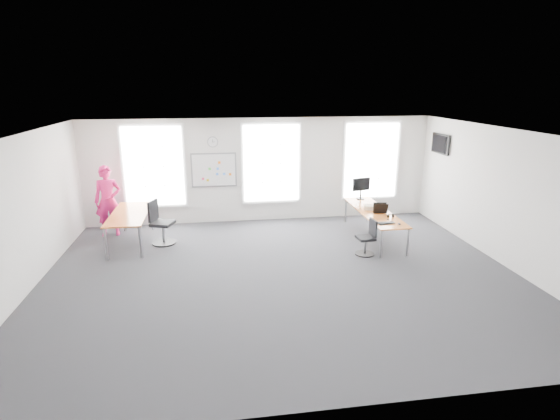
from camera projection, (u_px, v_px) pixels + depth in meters
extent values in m
plane|color=#242428|center=(282.00, 276.00, 9.26)|extent=(10.00, 10.00, 0.00)
plane|color=white|center=(282.00, 133.00, 8.42)|extent=(10.00, 10.00, 0.00)
plane|color=white|center=(261.00, 170.00, 12.64)|extent=(10.00, 0.00, 10.00)
plane|color=white|center=(335.00, 302.00, 5.04)|extent=(10.00, 0.00, 10.00)
plane|color=white|center=(17.00, 219.00, 8.12)|extent=(0.00, 10.00, 10.00)
plane|color=white|center=(507.00, 198.00, 9.56)|extent=(0.00, 10.00, 10.00)
cube|color=silver|center=(154.00, 166.00, 12.12)|extent=(1.60, 0.06, 2.20)
cube|color=silver|center=(271.00, 163.00, 12.60)|extent=(1.60, 0.06, 2.20)
cube|color=silver|center=(371.00, 161.00, 13.03)|extent=(1.60, 0.06, 2.20)
cube|color=#CE6939|center=(374.00, 212.00, 11.40)|extent=(0.78, 2.92, 0.03)
cylinder|color=gray|center=(381.00, 244.00, 10.12)|extent=(0.05, 0.05, 0.68)
cylinder|color=gray|center=(408.00, 242.00, 10.22)|extent=(0.05, 0.05, 0.68)
cylinder|color=gray|center=(346.00, 210.00, 12.78)|extent=(0.05, 0.05, 0.68)
cylinder|color=gray|center=(367.00, 210.00, 12.87)|extent=(0.05, 0.05, 0.68)
cube|color=#CE6939|center=(130.00, 214.00, 10.92)|extent=(0.88, 2.20, 0.03)
cylinder|color=gray|center=(106.00, 244.00, 9.99)|extent=(0.05, 0.05, 0.77)
cylinder|color=gray|center=(140.00, 242.00, 10.10)|extent=(0.05, 0.05, 0.77)
cylinder|color=gray|center=(123.00, 217.00, 11.96)|extent=(0.05, 0.05, 0.77)
cylinder|color=gray|center=(152.00, 216.00, 12.07)|extent=(0.05, 0.05, 0.77)
cylinder|color=black|center=(365.00, 254.00, 10.41)|extent=(0.46, 0.46, 0.03)
cylinder|color=gray|center=(365.00, 246.00, 10.36)|extent=(0.05, 0.05, 0.37)
cube|color=black|center=(366.00, 238.00, 10.30)|extent=(0.42, 0.42, 0.06)
cube|color=black|center=(373.00, 227.00, 10.27)|extent=(0.08, 0.37, 0.40)
cylinder|color=black|center=(164.00, 243.00, 11.12)|extent=(0.60, 0.60, 0.03)
cylinder|color=gray|center=(163.00, 233.00, 11.05)|extent=(0.07, 0.07, 0.48)
cube|color=black|center=(163.00, 223.00, 10.98)|extent=(0.64, 0.64, 0.08)
cube|color=black|center=(153.00, 211.00, 10.93)|extent=(0.21, 0.47, 0.52)
imported|color=#C11758|center=(108.00, 201.00, 11.50)|extent=(0.73, 0.52, 1.88)
cube|color=white|center=(214.00, 170.00, 12.40)|extent=(1.20, 0.03, 0.90)
cylinder|color=gray|center=(213.00, 142.00, 12.18)|extent=(0.30, 0.04, 0.30)
cube|color=black|center=(441.00, 144.00, 12.17)|extent=(0.06, 0.90, 0.55)
cube|color=black|center=(386.00, 223.00, 10.39)|extent=(0.43, 0.23, 0.02)
ellipsoid|color=black|center=(399.00, 224.00, 10.30)|extent=(0.09, 0.12, 0.04)
cylinder|color=black|center=(388.00, 220.00, 10.68)|extent=(0.07, 0.07, 0.01)
cylinder|color=black|center=(388.00, 216.00, 10.85)|extent=(0.04, 0.08, 0.08)
cylinder|color=black|center=(393.00, 216.00, 10.87)|extent=(0.04, 0.08, 0.08)
cylinder|color=gold|center=(388.00, 216.00, 10.85)|extent=(0.01, 0.09, 0.09)
cube|color=black|center=(391.00, 214.00, 10.85)|extent=(0.14, 0.02, 0.01)
cube|color=black|center=(380.00, 208.00, 11.20)|extent=(0.35, 0.13, 0.28)
cube|color=orange|center=(381.00, 209.00, 11.13)|extent=(0.33, 0.14, 0.25)
cube|color=black|center=(381.00, 209.00, 11.11)|extent=(0.35, 0.14, 0.27)
cube|color=#F3E1BF|center=(370.00, 207.00, 11.55)|extent=(0.38, 0.33, 0.11)
cylinder|color=black|center=(360.00, 199.00, 12.59)|extent=(0.23, 0.23, 0.02)
cylinder|color=black|center=(361.00, 195.00, 12.56)|extent=(0.05, 0.05, 0.23)
cube|color=black|center=(361.00, 184.00, 12.46)|extent=(0.55, 0.18, 0.38)
cube|color=black|center=(362.00, 184.00, 12.44)|extent=(0.51, 0.14, 0.33)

